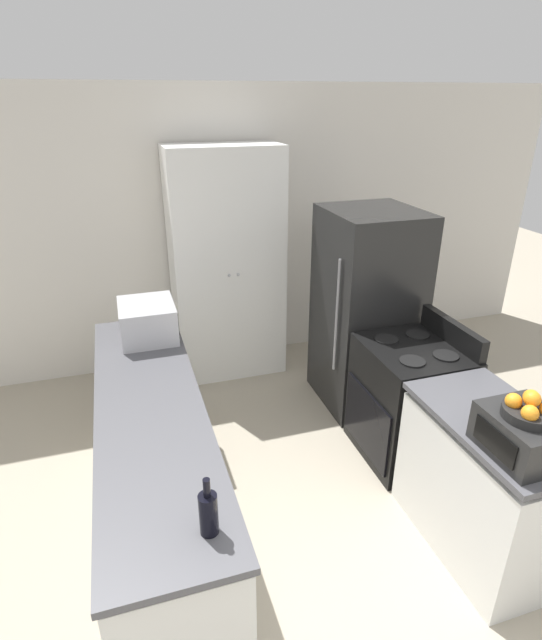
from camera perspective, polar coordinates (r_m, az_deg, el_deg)
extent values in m
cube|color=silver|center=(4.85, -5.67, 10.01)|extent=(7.00, 0.06, 2.60)
cube|color=silver|center=(3.24, -12.90, -16.37)|extent=(0.58, 2.41, 0.82)
cube|color=#4C4C51|center=(2.97, -13.73, -9.57)|extent=(0.60, 2.46, 0.04)
cube|color=silver|center=(3.30, 23.29, -17.22)|extent=(0.58, 0.98, 0.82)
cube|color=#4C4C51|center=(3.03, 24.74, -10.59)|extent=(0.60, 1.00, 0.04)
cube|color=white|center=(4.62, -5.08, 6.19)|extent=(1.00, 0.52, 2.12)
sphere|color=#B2B2B7|center=(4.36, -4.80, 5.09)|extent=(0.03, 0.03, 0.03)
sphere|color=#B2B2B7|center=(4.38, -3.78, 5.20)|extent=(0.03, 0.03, 0.03)
cube|color=black|center=(3.82, 15.36, -8.99)|extent=(0.64, 0.71, 0.89)
cube|color=black|center=(3.74, 10.83, -11.41)|extent=(0.02, 0.62, 0.49)
cube|color=black|center=(3.73, 20.02, -1.31)|extent=(0.06, 0.67, 0.16)
cylinder|color=black|center=(3.41, 15.86, -4.55)|extent=(0.17, 0.17, 0.01)
cylinder|color=black|center=(3.67, 13.05, -2.15)|extent=(0.17, 0.17, 0.01)
cylinder|color=black|center=(3.55, 19.35, -3.86)|extent=(0.17, 0.17, 0.01)
cylinder|color=black|center=(3.80, 16.40, -1.59)|extent=(0.17, 0.17, 0.01)
cube|color=black|center=(4.25, 10.82, 1.06)|extent=(0.71, 0.78, 1.69)
cylinder|color=gray|center=(3.88, 7.51, 0.38)|extent=(0.02, 0.02, 0.93)
cube|color=#B2B2B7|center=(3.67, -13.93, -0.07)|extent=(0.38, 0.44, 0.26)
cube|color=black|center=(3.65, -10.83, 0.11)|extent=(0.01, 0.27, 0.19)
cylinder|color=black|center=(2.12, -7.15, -21.15)|extent=(0.08, 0.08, 0.19)
cylinder|color=black|center=(2.03, -7.36, -18.49)|extent=(0.03, 0.03, 0.08)
cube|color=black|center=(2.75, 26.96, -11.58)|extent=(0.34, 0.39, 0.21)
cube|color=black|center=(2.65, 24.19, -12.53)|extent=(0.01, 0.27, 0.13)
cylinder|color=black|center=(2.67, 27.36, -9.42)|extent=(0.24, 0.24, 0.05)
sphere|color=orange|center=(2.71, 27.60, -7.85)|extent=(0.08, 0.08, 0.08)
sphere|color=orange|center=(2.64, 25.97, -8.33)|extent=(0.08, 0.08, 0.08)
sphere|color=orange|center=(2.59, 27.49, -9.44)|extent=(0.08, 0.08, 0.08)
sphere|color=orange|center=(2.63, 27.69, -7.98)|extent=(0.08, 0.08, 0.08)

